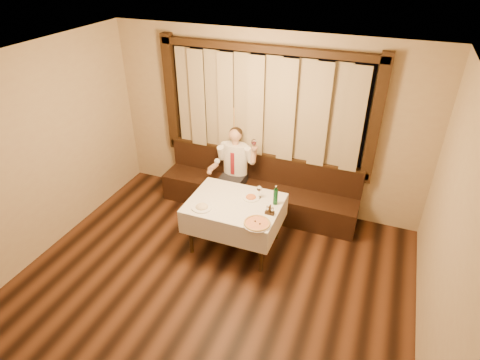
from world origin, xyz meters
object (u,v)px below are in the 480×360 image
at_px(banquette, 258,192).
at_px(green_bottle, 276,196).
at_px(pizza, 257,223).
at_px(cruet_caddy, 270,211).
at_px(pasta_cream, 202,206).
at_px(seated_man, 234,164).
at_px(pasta_red, 251,196).
at_px(dining_table, 235,208).

height_order(banquette, green_bottle, green_bottle).
height_order(pizza, cruet_caddy, cruet_caddy).
bearing_deg(banquette, cruet_caddy, -64.49).
height_order(pasta_cream, seated_man, seated_man).
bearing_deg(pizza, pasta_cream, 174.85).
distance_m(pizza, pasta_red, 0.60).
height_order(dining_table, cruet_caddy, cruet_caddy).
distance_m(banquette, pasta_cream, 1.44).
xyz_separation_m(dining_table, pasta_cream, (-0.36, -0.29, 0.14)).
distance_m(banquette, seated_man, 0.63).
distance_m(banquette, dining_table, 1.08).
height_order(banquette, dining_table, banquette).
bearing_deg(pasta_cream, banquette, 74.57).
bearing_deg(dining_table, pasta_red, 45.81).
height_order(pasta_red, cruet_caddy, cruet_caddy).
relative_size(banquette, green_bottle, 11.17).
relative_size(green_bottle, cruet_caddy, 2.19).
bearing_deg(dining_table, seated_man, 112.48).
bearing_deg(seated_man, pizza, -57.14).
relative_size(pasta_red, pasta_cream, 0.85).
height_order(dining_table, pasta_red, pasta_red).
relative_size(dining_table, cruet_caddy, 9.71).
distance_m(banquette, pasta_red, 0.99).
relative_size(pizza, green_bottle, 1.26).
height_order(banquette, seated_man, seated_man).
bearing_deg(banquette, pizza, -72.01).
bearing_deg(cruet_caddy, pasta_red, 144.91).
bearing_deg(pasta_red, cruet_caddy, -36.52).
height_order(pasta_red, green_bottle, green_bottle).
relative_size(dining_table, seated_man, 0.92).
relative_size(pasta_cream, cruet_caddy, 2.12).
bearing_deg(green_bottle, pasta_cream, -153.29).
bearing_deg(seated_man, pasta_cream, -88.81).
bearing_deg(seated_man, cruet_caddy, -48.11).
bearing_deg(pasta_red, pizza, -62.74).
bearing_deg(pasta_red, dining_table, -134.19).
height_order(pasta_red, pasta_cream, pasta_cream).
relative_size(banquette, seated_man, 2.32).
bearing_deg(green_bottle, pasta_red, 177.52).
distance_m(pizza, pasta_cream, 0.81).
xyz_separation_m(cruet_caddy, seated_man, (-0.92, 1.02, 0.00)).
bearing_deg(pasta_cream, pizza, -5.15).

